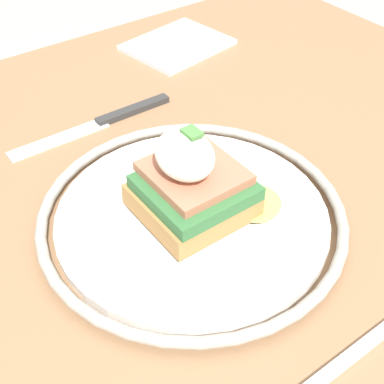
% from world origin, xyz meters
% --- Properties ---
extents(dining_table, '(0.84, 0.81, 0.76)m').
position_xyz_m(dining_table, '(0.00, 0.00, 0.63)').
color(dining_table, '#846042').
rests_on(dining_table, ground_plane).
extents(plate, '(0.27, 0.27, 0.02)m').
position_xyz_m(plate, '(0.03, 0.06, 0.77)').
color(plate, white).
rests_on(plate, dining_table).
extents(sandwich, '(0.10, 0.12, 0.08)m').
position_xyz_m(sandwich, '(0.03, 0.06, 0.80)').
color(sandwich, '#9E703D').
rests_on(sandwich, plate).
extents(fork, '(0.02, 0.16, 0.00)m').
position_xyz_m(fork, '(-0.15, 0.07, 0.76)').
color(fork, silver).
rests_on(fork, dining_table).
extents(knife, '(0.02, 0.19, 0.01)m').
position_xyz_m(knife, '(0.21, 0.04, 0.76)').
color(knife, '#2D2D2D').
rests_on(knife, dining_table).
extents(napkin, '(0.12, 0.14, 0.01)m').
position_xyz_m(napkin, '(0.31, -0.13, 0.76)').
color(napkin, silver).
rests_on(napkin, dining_table).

